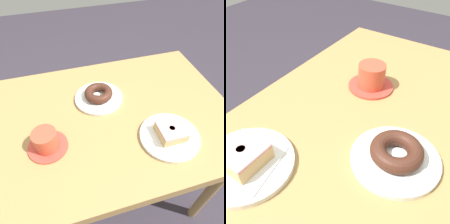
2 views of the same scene
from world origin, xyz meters
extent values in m
plane|color=#312B35|center=(0.00, 0.00, 0.00)|extent=(6.00, 6.00, 0.00)
cube|color=#A27A46|center=(0.00, 0.00, 0.70)|extent=(1.08, 0.68, 0.05)
cylinder|color=#9E7A4A|center=(-0.48, -0.26, 0.34)|extent=(0.05, 0.05, 0.68)
cylinder|color=#9E7A4A|center=(0.48, -0.26, 0.34)|extent=(0.05, 0.05, 0.68)
cylinder|color=#9E7A4A|center=(-0.48, 0.26, 0.34)|extent=(0.05, 0.05, 0.68)
cylinder|color=silver|center=(-0.04, -0.10, 0.73)|extent=(0.19, 0.19, 0.01)
cube|color=white|center=(-0.04, -0.10, 0.74)|extent=(0.16, 0.16, 0.00)
torus|color=#422217|center=(-0.04, -0.10, 0.76)|extent=(0.11, 0.11, 0.03)
cylinder|color=silver|center=(-0.23, 0.16, 0.73)|extent=(0.21, 0.21, 0.01)
cube|color=white|center=(-0.23, 0.16, 0.74)|extent=(0.16, 0.16, 0.00)
cube|color=tan|center=(-0.23, 0.16, 0.76)|extent=(0.09, 0.09, 0.03)
cube|color=pink|center=(-0.23, 0.16, 0.77)|extent=(0.09, 0.09, 0.01)
cylinder|color=tan|center=(-0.23, 0.16, 0.78)|extent=(0.02, 0.02, 0.00)
cylinder|color=#CD3F32|center=(0.17, 0.08, 0.73)|extent=(0.13, 0.13, 0.01)
cylinder|color=#C64831|center=(0.17, 0.08, 0.76)|extent=(0.08, 0.08, 0.07)
cylinder|color=black|center=(0.17, 0.08, 0.79)|extent=(0.07, 0.07, 0.00)
camera|label=1|loc=(0.08, 0.52, 1.32)|focal=33.49mm
camera|label=2|loc=(-0.41, -0.20, 1.17)|focal=41.73mm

